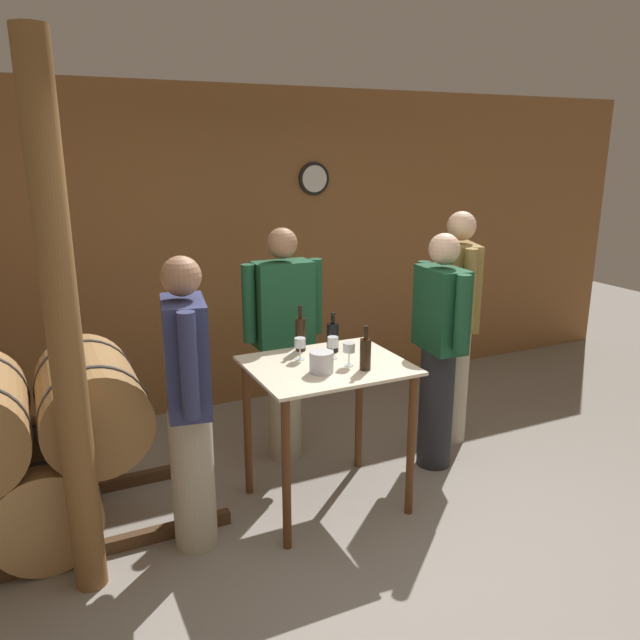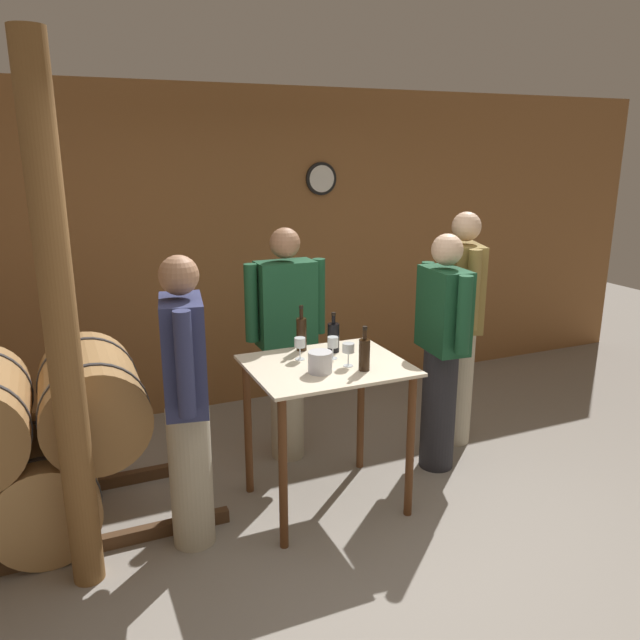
{
  "view_description": "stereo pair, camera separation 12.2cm",
  "coord_description": "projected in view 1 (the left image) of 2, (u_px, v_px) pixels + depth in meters",
  "views": [
    {
      "loc": [
        -1.7,
        -2.58,
        2.21
      ],
      "look_at": [
        -0.14,
        0.72,
        1.19
      ],
      "focal_mm": 35.0,
      "sensor_mm": 36.0,
      "label": 1
    },
    {
      "loc": [
        -1.59,
        -2.63,
        2.21
      ],
      "look_at": [
        -0.14,
        0.72,
        1.19
      ],
      "focal_mm": 35.0,
      "sensor_mm": 36.0,
      "label": 2
    }
  ],
  "objects": [
    {
      "name": "person_visitor_with_scarf",
      "position": [
        284.0,
        341.0,
        4.39
      ],
      "size": [
        0.59,
        0.24,
        1.69
      ],
      "color": "#B7AD93",
      "rests_on": "ground_plane"
    },
    {
      "name": "wine_glass_near_center",
      "position": [
        333.0,
        343.0,
        3.84
      ],
      "size": [
        0.07,
        0.07,
        0.14
      ],
      "color": "silver",
      "rests_on": "tasting_table"
    },
    {
      "name": "ground_plane",
      "position": [
        396.0,
        550.0,
        3.54
      ],
      "size": [
        14.0,
        14.0,
        0.0
      ],
      "primitive_type": "plane",
      "color": "gray"
    },
    {
      "name": "ice_bucket",
      "position": [
        321.0,
        362.0,
        3.61
      ],
      "size": [
        0.14,
        0.14,
        0.13
      ],
      "color": "silver",
      "rests_on": "tasting_table"
    },
    {
      "name": "wine_bottle_center",
      "position": [
        365.0,
        353.0,
        3.64
      ],
      "size": [
        0.07,
        0.07,
        0.27
      ],
      "color": "black",
      "rests_on": "tasting_table"
    },
    {
      "name": "wine_bottle_far_left",
      "position": [
        301.0,
        333.0,
        3.99
      ],
      "size": [
        0.07,
        0.07,
        0.3
      ],
      "color": "black",
      "rests_on": "tasting_table"
    },
    {
      "name": "wooden_post",
      "position": [
        64.0,
        337.0,
        2.91
      ],
      "size": [
        0.16,
        0.16,
        2.7
      ],
      "color": "brown",
      "rests_on": "ground_plane"
    },
    {
      "name": "person_visitor_near_door",
      "position": [
        439.0,
        347.0,
        4.28
      ],
      "size": [
        0.25,
        0.59,
        1.67
      ],
      "color": "#232328",
      "rests_on": "ground_plane"
    },
    {
      "name": "wine_glass_near_right",
      "position": [
        349.0,
        348.0,
        3.71
      ],
      "size": [
        0.07,
        0.07,
        0.14
      ],
      "color": "silver",
      "rests_on": "tasting_table"
    },
    {
      "name": "person_visitor_bearded",
      "position": [
        456.0,
        323.0,
        4.65
      ],
      "size": [
        0.34,
        0.56,
        1.77
      ],
      "color": "#B7AD93",
      "rests_on": "ground_plane"
    },
    {
      "name": "person_host",
      "position": [
        189.0,
        401.0,
        3.37
      ],
      "size": [
        0.29,
        0.58,
        1.68
      ],
      "color": "#B7AD93",
      "rests_on": "ground_plane"
    },
    {
      "name": "back_wall",
      "position": [
        246.0,
        251.0,
        5.34
      ],
      "size": [
        8.4,
        0.08,
        2.7
      ],
      "color": "brown",
      "rests_on": "ground_plane"
    },
    {
      "name": "tasting_table",
      "position": [
        327.0,
        394.0,
        3.82
      ],
      "size": [
        0.94,
        0.77,
        0.94
      ],
      "color": "beige",
      "rests_on": "ground_plane"
    },
    {
      "name": "wine_glass_near_left",
      "position": [
        300.0,
        344.0,
        3.81
      ],
      "size": [
        0.07,
        0.07,
        0.14
      ],
      "color": "silver",
      "rests_on": "tasting_table"
    },
    {
      "name": "barrel_rack",
      "position": [
        8.0,
        458.0,
        3.49
      ],
      "size": [
        2.62,
        0.86,
        1.09
      ],
      "color": "#4C331E",
      "rests_on": "ground_plane"
    },
    {
      "name": "wine_bottle_left",
      "position": [
        332.0,
        337.0,
        3.97
      ],
      "size": [
        0.08,
        0.08,
        0.26
      ],
      "color": "black",
      "rests_on": "tasting_table"
    }
  ]
}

